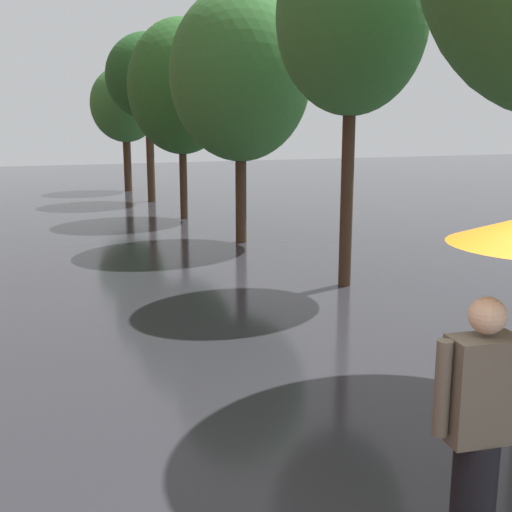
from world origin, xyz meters
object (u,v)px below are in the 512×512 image
object	(u,v)px
street_tree_2	(240,75)
street_tree_5	(125,105)
street_tree_1	(352,19)
street_tree_4	(148,77)
street_tree_3	(181,87)

from	to	relation	value
street_tree_2	street_tree_5	distance (m)	11.92
street_tree_1	street_tree_4	distance (m)	12.44
street_tree_3	street_tree_4	world-z (taller)	street_tree_4
street_tree_4	street_tree_5	bearing A→B (deg)	90.46
street_tree_1	street_tree_5	world-z (taller)	street_tree_1
street_tree_2	street_tree_3	size ratio (longest dim) A/B	1.01
street_tree_1	street_tree_3	world-z (taller)	street_tree_1
street_tree_1	street_tree_2	size ratio (longest dim) A/B	1.04
street_tree_2	street_tree_5	size ratio (longest dim) A/B	1.14
street_tree_5	street_tree_1	bearing A→B (deg)	-89.22
street_tree_1	street_tree_5	bearing A→B (deg)	90.78
street_tree_4	street_tree_5	size ratio (longest dim) A/B	1.16
street_tree_2	street_tree_3	world-z (taller)	street_tree_2
street_tree_1	street_tree_4	world-z (taller)	street_tree_1
street_tree_3	street_tree_4	xyz separation A→B (m)	(0.11, 4.23, 0.53)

